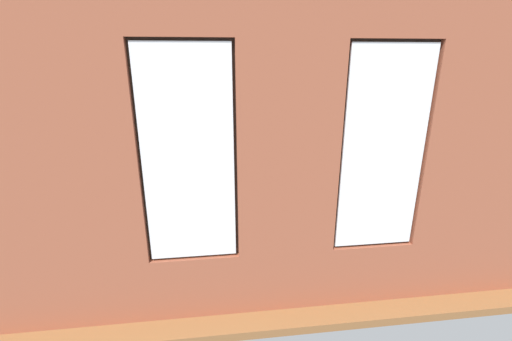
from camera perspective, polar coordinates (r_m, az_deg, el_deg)
The scene contains 22 objects.
ground_plane at distance 6.55m, azimuth -0.03°, elevation -7.10°, with size 7.27×5.98×0.10m, color brown.
brick_wall_with_windows at distance 3.48m, azimuth 5.38°, elevation 1.87°, with size 6.67×0.30×3.60m.
white_wall_right at distance 6.29m, azimuth -31.25°, elevation 6.86°, with size 0.10×4.98×3.60m, color white.
couch_by_window at distance 4.61m, azimuth -2.66°, elevation -13.55°, with size 1.98×0.87×0.80m.
couch_left at distance 6.77m, azimuth 23.39°, elevation -4.35°, with size 0.88×2.09×0.80m.
coffee_table at distance 6.19m, azimuth -1.27°, elevation -4.54°, with size 1.28×0.74×0.41m.
cup_ceramic at distance 6.31m, azimuth 1.79°, elevation -3.05°, with size 0.09×0.09×0.10m, color #33567F.
candle_jar at distance 6.02m, azimuth -4.82°, elevation -4.09°, with size 0.08×0.08×0.13m, color #B7333D.
table_plant_small at distance 6.19m, azimuth -2.85°, elevation -2.58°, with size 0.18×0.18×0.27m.
remote_silver at distance 6.08m, azimuth -0.25°, elevation -4.35°, with size 0.05×0.17×0.02m, color #B2B2B7.
remote_gray at distance 6.17m, azimuth -1.27°, elevation -4.00°, with size 0.05×0.17×0.02m, color #59595B.
media_console at distance 6.54m, azimuth -26.81°, elevation -6.29°, with size 0.97×0.42×0.51m, color black.
tv_flatscreen at distance 6.32m, azimuth -27.64°, elevation -0.89°, with size 1.11×0.20×0.78m.
papasan_chair at distance 8.09m, azimuth -5.23°, elevation 1.49°, with size 1.01×1.01×0.66m.
potted_plant_beside_window_right at distance 4.76m, azimuth -28.77°, elevation -12.19°, with size 0.49×0.49×0.81m.
potted_plant_foreground_right at distance 8.35m, azimuth -20.43°, elevation 1.65°, with size 0.49×0.49×0.83m.
potted_plant_between_couches at distance 4.80m, azimuth 14.69°, elevation -8.27°, with size 0.97×1.04×1.13m.
potted_plant_near_tv at distance 5.33m, azimuth -25.23°, elevation -5.13°, with size 1.02×0.96×1.40m.
potted_plant_mid_room_small at distance 7.38m, azimuth 5.27°, elevation -1.19°, with size 0.30×0.30×0.47m.
potted_plant_corner_near_left at distance 8.89m, azimuth 16.39°, elevation 3.11°, with size 0.64×0.75×1.15m.
potted_plant_by_left_couch at distance 7.82m, azimuth 15.53°, elevation -0.09°, with size 0.32×0.32×0.57m.
potted_plant_corner_far_left at distance 5.54m, azimuth 33.19°, elevation -5.71°, with size 0.81×0.78×1.19m.
Camera 1 is at (0.74, 5.87, 2.77)m, focal length 24.00 mm.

